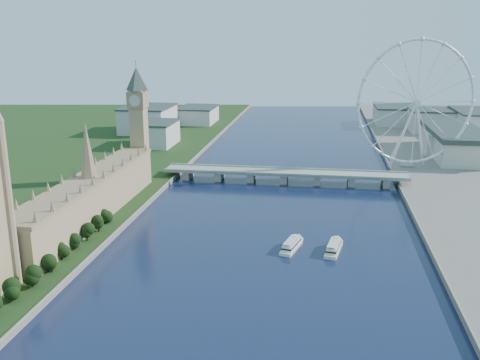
# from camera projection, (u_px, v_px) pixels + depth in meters

# --- Properties ---
(tree_row) EXTENTS (8.00, 200.00, 18.82)m
(tree_row) POSITION_uv_depth(u_px,v_px,m) (36.00, 275.00, 279.14)
(tree_row) COLOR black
(tree_row) RESTS_ON ground
(parliament_range) EXTENTS (24.00, 200.00, 70.00)m
(parliament_range) POSITION_uv_depth(u_px,v_px,m) (91.00, 198.00, 377.86)
(parliament_range) COLOR tan
(parliament_range) RESTS_ON ground
(big_ben) EXTENTS (20.02, 20.02, 110.00)m
(big_ben) POSITION_uv_depth(u_px,v_px,m) (138.00, 109.00, 468.19)
(big_ben) COLOR tan
(big_ben) RESTS_ON ground
(westminster_bridge) EXTENTS (220.00, 22.00, 9.50)m
(westminster_bridge) POSITION_uv_depth(u_px,v_px,m) (284.00, 175.00, 486.26)
(westminster_bridge) COLOR gray
(westminster_bridge) RESTS_ON ground
(london_eye) EXTENTS (113.60, 39.12, 124.30)m
(london_eye) POSITION_uv_depth(u_px,v_px,m) (417.00, 103.00, 505.24)
(london_eye) COLOR silver
(london_eye) RESTS_ON ground
(county_hall) EXTENTS (54.00, 144.00, 35.00)m
(county_hall) POSITION_uv_depth(u_px,v_px,m) (452.00, 157.00, 586.43)
(county_hall) COLOR beige
(county_hall) RESTS_ON ground
(city_skyline) EXTENTS (505.00, 280.00, 32.00)m
(city_skyline) POSITION_uv_depth(u_px,v_px,m) (327.00, 121.00, 725.83)
(city_skyline) COLOR beige
(city_skyline) RESTS_ON ground
(tour_boat_near) EXTENTS (14.71, 30.53, 6.53)m
(tour_boat_near) POSITION_uv_depth(u_px,v_px,m) (291.00, 249.00, 334.89)
(tour_boat_near) COLOR silver
(tour_boat_near) RESTS_ON ground
(tour_boat_far) EXTENTS (13.08, 31.18, 6.70)m
(tour_boat_far) POSITION_uv_depth(u_px,v_px,m) (333.00, 252.00, 330.98)
(tour_boat_far) COLOR beige
(tour_boat_far) RESTS_ON ground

